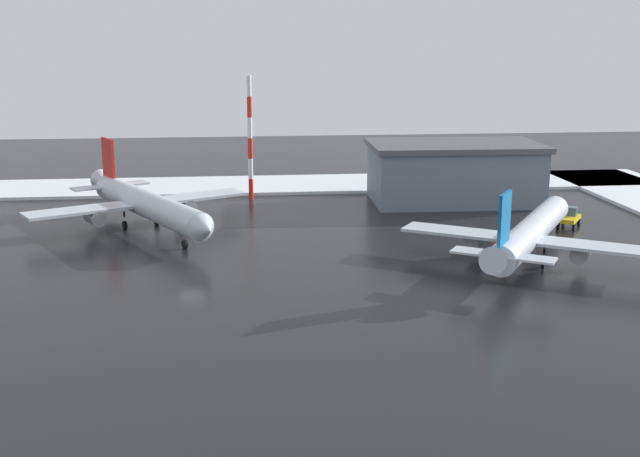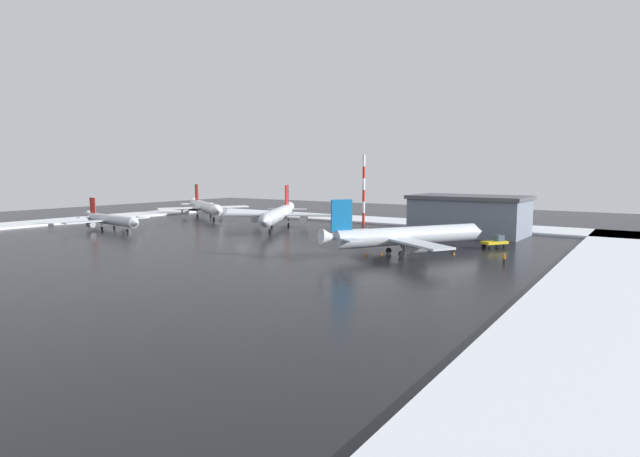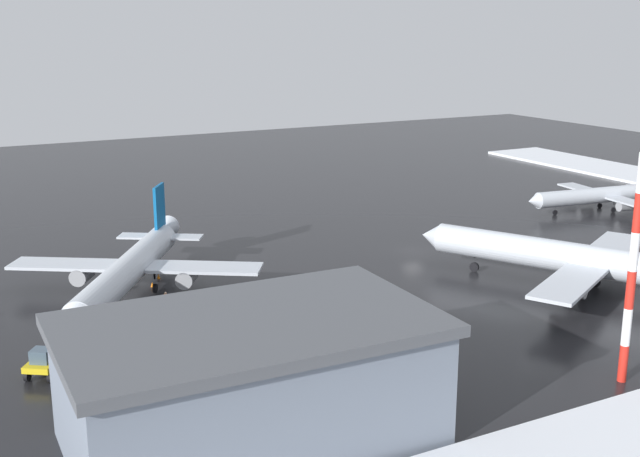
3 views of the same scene
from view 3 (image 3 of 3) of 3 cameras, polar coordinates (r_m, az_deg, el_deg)
name	(u,v)px [view 3 (image 3 of 3)]	position (r m, az deg, el deg)	size (l,w,h in m)	color
ground_plane	(413,251)	(102.13, 6.64, -1.59)	(240.00, 240.00, 0.00)	black
airplane_distant_tail	(130,269)	(85.46, -13.39, -2.82)	(24.80, 28.90, 9.69)	silver
airplane_parked_portside	(573,258)	(90.35, 17.52, -2.01)	(27.50, 32.23, 10.42)	silver
airplane_far_rear	(600,195)	(130.08, 19.27, 2.25)	(25.22, 21.01, 7.49)	silver
pushback_tug	(46,360)	(69.75, -18.92, -8.83)	(4.43, 5.03, 2.50)	gold
ground_crew_by_nose_gear	(166,299)	(82.46, -10.91, -4.94)	(0.36, 0.36, 1.71)	black
antenna_mast	(632,271)	(66.68, 21.33, -2.82)	(0.70, 0.70, 18.50)	red
cargo_hangar	(250,380)	(55.30, -4.99, -10.69)	(25.36, 15.61, 8.80)	slate
traffic_cone_near_nose	(158,276)	(92.24, -11.41, -3.35)	(0.36, 0.36, 0.55)	orange
traffic_cone_mid_line	(69,320)	(80.90, -17.39, -6.26)	(0.36, 0.36, 0.55)	orange
traffic_cone_wingtip_side	(152,284)	(89.55, -11.84, -3.91)	(0.36, 0.36, 0.55)	orange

